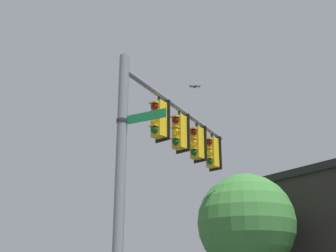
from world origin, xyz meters
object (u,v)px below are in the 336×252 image
Objects in this scene: traffic_light_mid_outer at (197,143)px; traffic_light_arm_end at (212,153)px; traffic_light_nearest_pole at (158,119)px; bird_flying at (195,86)px; street_name_sign at (135,119)px; traffic_light_mid_inner at (179,132)px.

traffic_light_arm_end is (0.27, -1.25, 0.00)m from traffic_light_mid_outer.
traffic_light_arm_end is at bearing -77.71° from traffic_light_nearest_pole.
traffic_light_nearest_pole is at bearing 116.00° from bird_flying.
traffic_light_nearest_pole is at bearing -66.32° from street_name_sign.
traffic_light_nearest_pole is 1.00× the size of traffic_light_arm_end.
bird_flying is (1.59, -1.18, 3.46)m from traffic_light_arm_end.
traffic_light_mid_inner is at bearing 120.09° from bird_flying.
traffic_light_arm_end is 5.70m from street_name_sign.
traffic_light_mid_outer is at bearing -77.71° from traffic_light_mid_inner.
traffic_light_nearest_pole is at bearing 102.29° from traffic_light_arm_end.
street_name_sign is at bearing 105.98° from traffic_light_arm_end.
traffic_light_mid_inner and traffic_light_arm_end have the same top height.
bird_flying is at bearing -64.58° from street_name_sign.
traffic_light_arm_end is at bearing -74.02° from street_name_sign.
bird_flying is (2.14, -3.69, 3.46)m from traffic_light_mid_inner.
traffic_light_arm_end is (0.55, -2.51, 0.00)m from traffic_light_mid_inner.
traffic_light_mid_inner is at bearing 102.29° from traffic_light_mid_outer.
traffic_light_mid_outer and traffic_light_arm_end have the same top height.
traffic_light_mid_outer is at bearing -72.95° from street_name_sign.
traffic_light_mid_outer is 0.96× the size of street_name_sign.
traffic_light_mid_inner is at bearing -77.71° from traffic_light_nearest_pole.
traffic_light_mid_inner is 2.57m from traffic_light_arm_end.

